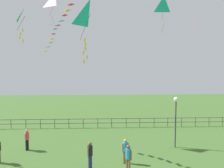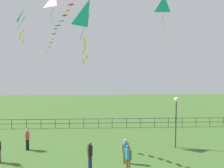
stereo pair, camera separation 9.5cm
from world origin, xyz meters
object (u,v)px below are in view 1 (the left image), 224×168
at_px(lamppost, 176,110).
at_px(person_4, 90,154).
at_px(kite_0, 90,16).
at_px(kite_3, 55,2).
at_px(streamer_kite, 69,1).
at_px(person_2, 128,157).
at_px(kite_4, 25,17).
at_px(kite_1, 164,5).
at_px(person_0, 27,138).
at_px(person_6, 125,149).

distance_m(lamppost, person_4, 7.78).
relative_size(kite_0, kite_3, 1.12).
relative_size(kite_3, streamer_kite, 0.55).
bearing_deg(streamer_kite, person_4, -34.42).
bearing_deg(person_2, kite_4, 164.91).
height_order(lamppost, streamer_kite, streamer_kite).
bearing_deg(kite_4, kite_1, 18.60).
height_order(person_2, streamer_kite, streamer_kite).
distance_m(person_0, person_6, 7.73).
relative_size(person_0, person_6, 0.99).
height_order(lamppost, kite_0, kite_0).
bearing_deg(person_4, streamer_kite, 145.58).
relative_size(person_0, kite_3, 0.58).
bearing_deg(person_2, streamer_kite, 157.55).
bearing_deg(kite_4, person_0, 108.40).
bearing_deg(person_0, kite_3, 63.82).
relative_size(lamppost, person_0, 2.45).
bearing_deg(kite_4, kite_3, 81.69).
relative_size(person_4, kite_1, 0.63).
relative_size(person_2, person_6, 1.05).
relative_size(kite_3, kite_4, 1.30).
relative_size(person_2, kite_1, 0.63).
relative_size(person_0, person_2, 0.95).
bearing_deg(person_0, streamer_kite, -37.03).
relative_size(lamppost, kite_0, 1.27).
bearing_deg(kite_1, person_4, -142.07).
relative_size(person_4, streamer_kite, 0.34).
relative_size(person_0, kite_4, 0.76).
bearing_deg(kite_4, lamppost, 14.12).
height_order(lamppost, kite_4, kite_4).
bearing_deg(kite_0, kite_4, 140.60).
relative_size(kite_1, kite_4, 1.28).
relative_size(person_6, kite_0, 0.52).
height_order(person_6, kite_1, kite_1).
relative_size(person_6, kite_1, 0.60).
bearing_deg(streamer_kite, kite_4, 174.86).
bearing_deg(kite_4, person_6, -2.72).
height_order(person_0, kite_4, kite_4).
xyz_separation_m(person_0, kite_1, (10.51, 0.74, 10.11)).
xyz_separation_m(lamppost, kite_4, (-10.60, -2.67, 6.56)).
bearing_deg(person_0, kite_1, 4.01).
distance_m(kite_1, kite_3, 9.25).
xyz_separation_m(lamppost, kite_3, (-9.72, 3.34, 8.89)).
height_order(person_6, kite_4, kite_4).
distance_m(kite_0, kite_1, 8.90).
bearing_deg(streamer_kite, kite_3, 107.39).
bearing_deg(streamer_kite, kite_1, 27.19).
bearing_deg(lamppost, person_2, -133.80).
xyz_separation_m(lamppost, kite_0, (-6.37, -6.14, 6.05)).
height_order(person_0, streamer_kite, streamer_kite).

